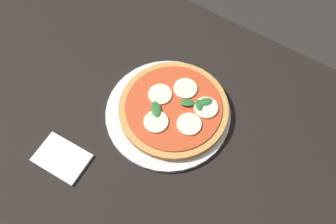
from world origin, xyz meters
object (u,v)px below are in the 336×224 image
at_px(napkin, 62,158).
at_px(pizza, 174,108).
at_px(dining_table, 145,127).
at_px(serving_tray, 168,113).

bearing_deg(napkin, pizza, -121.84).
relative_size(dining_table, napkin, 11.76).
xyz_separation_m(dining_table, serving_tray, (-0.06, -0.03, 0.10)).
xyz_separation_m(serving_tray, napkin, (0.15, 0.25, -0.00)).
distance_m(dining_table, serving_tray, 0.12).
distance_m(pizza, napkin, 0.31).
relative_size(dining_table, pizza, 5.32).
distance_m(serving_tray, pizza, 0.02).
bearing_deg(pizza, dining_table, 31.01).
height_order(serving_tray, pizza, pizza).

